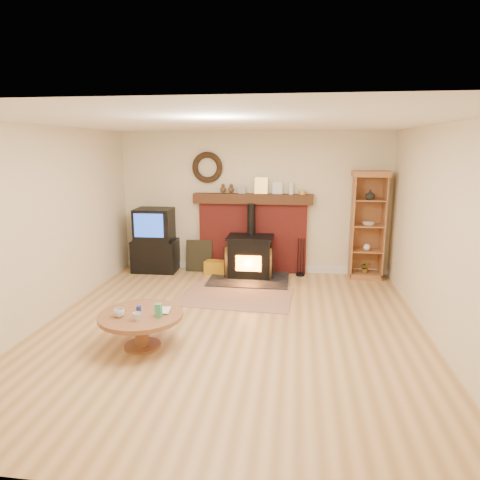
# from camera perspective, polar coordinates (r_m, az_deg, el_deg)

# --- Properties ---
(ground) EXTENTS (5.50, 5.50, 0.00)m
(ground) POSITION_cam_1_polar(r_m,az_deg,el_deg) (5.70, -1.18, -11.73)
(ground) COLOR #AE8148
(ground) RESTS_ON ground
(room_shell) EXTENTS (5.02, 5.52, 2.61)m
(room_shell) POSITION_cam_1_polar(r_m,az_deg,el_deg) (5.34, -1.29, 5.80)
(room_shell) COLOR beige
(room_shell) RESTS_ON ground
(chimney_breast) EXTENTS (2.20, 0.22, 1.78)m
(chimney_breast) POSITION_cam_1_polar(r_m,az_deg,el_deg) (8.00, 1.70, 1.35)
(chimney_breast) COLOR maroon
(chimney_breast) RESTS_ON ground
(wood_stove) EXTENTS (1.40, 1.00, 1.32)m
(wood_stove) POSITION_cam_1_polar(r_m,az_deg,el_deg) (7.71, 1.34, -2.34)
(wood_stove) COLOR black
(wood_stove) RESTS_ON ground
(area_rug) EXTENTS (1.80, 1.29, 0.01)m
(area_rug) POSITION_cam_1_polar(r_m,az_deg,el_deg) (6.82, -0.48, -7.52)
(area_rug) COLOR brown
(area_rug) RESTS_ON ground
(tv_unit) EXTENTS (0.83, 0.60, 1.20)m
(tv_unit) POSITION_cam_1_polar(r_m,az_deg,el_deg) (8.24, -11.26, -0.17)
(tv_unit) COLOR black
(tv_unit) RESTS_ON ground
(curio_cabinet) EXTENTS (0.62, 0.44, 1.92)m
(curio_cabinet) POSITION_cam_1_polar(r_m,az_deg,el_deg) (7.92, 16.62, 1.90)
(curio_cabinet) COLOR #935A30
(curio_cabinet) RESTS_ON ground
(firelog_box) EXTENTS (0.43, 0.31, 0.25)m
(firelog_box) POSITION_cam_1_polar(r_m,az_deg,el_deg) (7.99, -3.20, -3.67)
(firelog_box) COLOR yellow
(firelog_box) RESTS_ON ground
(leaning_painting) EXTENTS (0.50, 0.13, 0.59)m
(leaning_painting) POSITION_cam_1_polar(r_m,az_deg,el_deg) (8.16, -5.50, -2.10)
(leaning_painting) COLOR black
(leaning_painting) RESTS_ON ground
(fire_tools) EXTENTS (0.16, 0.16, 0.70)m
(fire_tools) POSITION_cam_1_polar(r_m,az_deg,el_deg) (7.95, 8.06, -3.79)
(fire_tools) COLOR black
(fire_tools) RESTS_ON ground
(coffee_table) EXTENTS (0.99, 0.99, 0.58)m
(coffee_table) POSITION_cam_1_polar(r_m,az_deg,el_deg) (5.21, -13.05, -10.34)
(coffee_table) COLOR brown
(coffee_table) RESTS_ON ground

